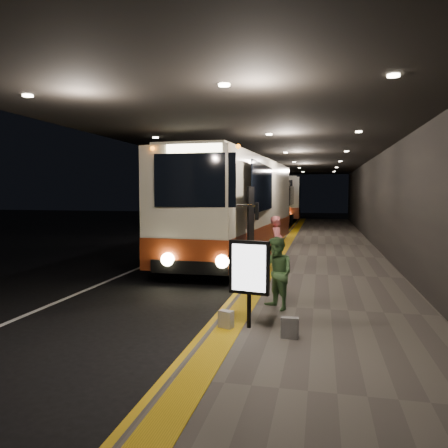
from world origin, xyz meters
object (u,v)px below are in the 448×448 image
(coach_second, at_px, (273,207))
(passenger_waiting_green, at_px, (277,273))
(coach_main, at_px, (237,210))
(bag_polka, at_px, (290,328))
(bag_plain, at_px, (226,319))
(stanchion_post, at_px, (260,269))
(info_sign, at_px, (249,269))
(coach_third, at_px, (285,200))
(passenger_boarding, at_px, (277,244))

(coach_second, height_order, passenger_waiting_green, coach_second)
(coach_second, distance_m, passenger_waiting_green, 22.59)
(coach_main, relative_size, bag_polka, 35.13)
(bag_plain, distance_m, stanchion_post, 3.16)
(bag_plain, bearing_deg, stanchion_post, 86.13)
(coach_main, relative_size, info_sign, 7.90)
(coach_third, bearing_deg, coach_second, -92.91)
(passenger_waiting_green, xyz_separation_m, info_sign, (-0.39, -1.41, 0.32))
(coach_main, relative_size, bag_plain, 39.08)
(bag_polka, xyz_separation_m, stanchion_post, (-1.00, 3.44, 0.39))
(passenger_boarding, height_order, info_sign, passenger_boarding)
(coach_third, relative_size, stanchion_post, 11.09)
(info_sign, bearing_deg, coach_third, 105.31)
(passenger_boarding, bearing_deg, passenger_waiting_green, -166.95)
(info_sign, bearing_deg, stanchion_post, 105.54)
(coach_main, bearing_deg, passenger_boarding, -59.59)
(bag_plain, relative_size, stanchion_post, 0.29)
(bag_polka, height_order, stanchion_post, stanchion_post)
(coach_second, xyz_separation_m, passenger_waiting_green, (2.49, -22.44, -0.70))
(passenger_boarding, bearing_deg, coach_second, 13.85)
(coach_second, xyz_separation_m, bag_polka, (2.90, -24.29, -1.31))
(coach_main, bearing_deg, bag_polka, -71.14)
(coach_second, distance_m, info_sign, 23.95)
(coach_third, distance_m, passenger_boarding, 29.88)
(coach_main, xyz_separation_m, coach_second, (0.04, 13.80, -0.29))
(passenger_waiting_green, distance_m, bag_polka, 1.99)
(coach_main, height_order, passenger_waiting_green, coach_main)
(passenger_boarding, relative_size, stanchion_post, 1.54)
(coach_third, bearing_deg, passenger_waiting_green, -89.29)
(info_sign, bearing_deg, coach_main, 113.71)
(coach_third, xyz_separation_m, passenger_boarding, (2.19, -29.78, -0.88))
(passenger_boarding, relative_size, bag_plain, 5.34)
(info_sign, bearing_deg, passenger_waiting_green, 86.38)
(coach_third, xyz_separation_m, bag_polka, (3.06, -36.25, -1.58))
(coach_third, height_order, passenger_boarding, coach_third)
(passenger_boarding, distance_m, passenger_waiting_green, 4.64)
(coach_third, distance_m, bag_polka, 36.41)
(info_sign, distance_m, stanchion_post, 3.06)
(passenger_waiting_green, bearing_deg, bag_plain, -70.44)
(stanchion_post, bearing_deg, info_sign, -86.15)
(passenger_boarding, relative_size, info_sign, 1.08)
(coach_third, bearing_deg, coach_main, -93.42)
(coach_second, xyz_separation_m, coach_third, (-0.16, 11.96, 0.27))
(coach_second, distance_m, coach_third, 11.96)
(coach_third, distance_m, info_sign, 35.89)
(bag_polka, height_order, bag_plain, bag_polka)
(coach_main, xyz_separation_m, coach_third, (-0.12, 25.75, -0.02))
(bag_plain, bearing_deg, info_sign, 17.05)
(stanchion_post, bearing_deg, passenger_boarding, 87.55)
(coach_main, distance_m, stanchion_post, 7.41)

